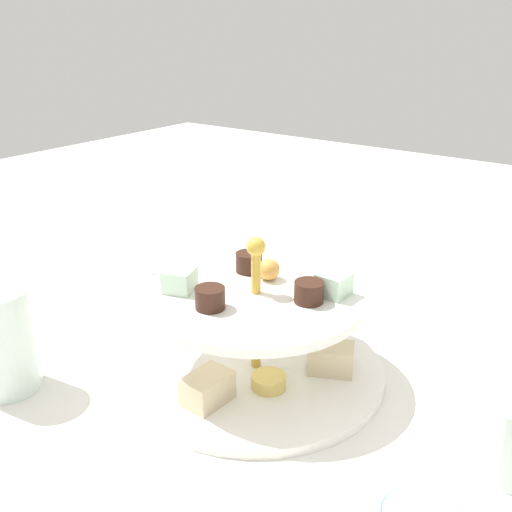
% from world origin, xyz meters
% --- Properties ---
extents(ground_plane, '(2.40, 2.40, 0.00)m').
position_xyz_m(ground_plane, '(0.00, 0.00, 0.00)').
color(ground_plane, silver).
extents(tiered_serving_stand, '(0.28, 0.28, 0.16)m').
position_xyz_m(tiered_serving_stand, '(0.00, 0.00, 0.04)').
color(tiered_serving_stand, white).
rests_on(tiered_serving_stand, ground_plane).
extents(water_glass_tall_right, '(0.07, 0.07, 0.11)m').
position_xyz_m(water_glass_tall_right, '(-0.20, -0.18, 0.06)').
color(water_glass_tall_right, silver).
rests_on(water_glass_tall_right, ground_plane).
extents(water_glass_short_left, '(0.06, 0.06, 0.07)m').
position_xyz_m(water_glass_short_left, '(0.26, 0.01, 0.04)').
color(water_glass_short_left, silver).
rests_on(water_glass_short_left, ground_plane).
extents(butter_knife_left, '(0.11, 0.15, 0.00)m').
position_xyz_m(butter_knife_left, '(-0.25, 0.19, 0.00)').
color(butter_knife_left, silver).
rests_on(butter_knife_left, ground_plane).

